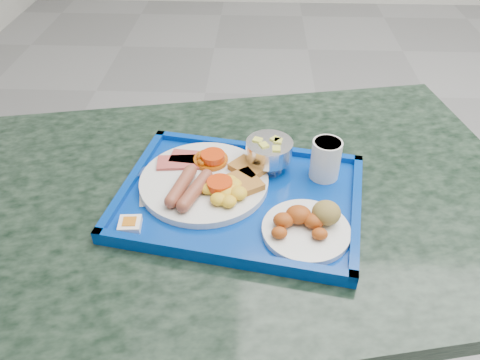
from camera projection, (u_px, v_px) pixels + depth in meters
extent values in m
cylinder|color=gray|center=(243.00, 303.00, 1.20)|extent=(0.11, 0.11, 0.67)
cube|color=black|center=(243.00, 200.00, 0.98)|extent=(1.31, 1.00, 0.04)
cube|color=#033398|center=(240.00, 199.00, 0.94)|extent=(0.52, 0.42, 0.02)
cube|color=#033398|center=(256.00, 147.00, 1.05)|extent=(0.47, 0.10, 0.01)
cube|color=#033398|center=(219.00, 254.00, 0.80)|extent=(0.47, 0.10, 0.01)
cube|color=#033398|center=(356.00, 210.00, 0.89)|extent=(0.08, 0.34, 0.01)
cube|color=#033398|center=(133.00, 178.00, 0.97)|extent=(0.08, 0.34, 0.01)
cylinder|color=silver|center=(204.00, 182.00, 0.96)|extent=(0.26, 0.26, 0.01)
cube|color=#CC5451|center=(191.00, 158.00, 1.00)|extent=(0.09, 0.06, 0.01)
cube|color=#CC5451|center=(179.00, 162.00, 0.99)|extent=(0.09, 0.05, 0.01)
cylinder|color=#B85307|center=(211.00, 160.00, 0.99)|extent=(0.07, 0.07, 0.01)
sphere|color=#B85307|center=(220.00, 153.00, 1.00)|extent=(0.01, 0.01, 0.01)
sphere|color=#B85307|center=(207.00, 158.00, 0.99)|extent=(0.01, 0.01, 0.01)
sphere|color=#B85307|center=(200.00, 162.00, 0.98)|extent=(0.01, 0.01, 0.01)
sphere|color=#B85307|center=(213.00, 152.00, 1.00)|extent=(0.01, 0.01, 0.01)
sphere|color=#B85307|center=(214.00, 150.00, 1.01)|extent=(0.01, 0.01, 0.01)
sphere|color=#B85307|center=(202.00, 164.00, 0.97)|extent=(0.01, 0.01, 0.01)
sphere|color=#B85307|center=(219.00, 161.00, 0.98)|extent=(0.01, 0.01, 0.01)
sphere|color=#B85307|center=(216.00, 162.00, 0.97)|extent=(0.01, 0.01, 0.01)
sphere|color=#B85307|center=(206.00, 155.00, 0.99)|extent=(0.01, 0.01, 0.01)
sphere|color=#B85307|center=(213.00, 157.00, 0.99)|extent=(0.01, 0.01, 0.01)
sphere|color=#B85307|center=(213.00, 156.00, 0.99)|extent=(0.01, 0.01, 0.01)
sphere|color=#B85307|center=(219.00, 162.00, 0.97)|extent=(0.01, 0.01, 0.01)
sphere|color=#B85307|center=(199.00, 158.00, 0.99)|extent=(0.01, 0.01, 0.01)
sphere|color=#B85307|center=(200.00, 156.00, 0.99)|extent=(0.01, 0.01, 0.01)
sphere|color=#B85307|center=(221.00, 157.00, 0.99)|extent=(0.01, 0.01, 0.01)
sphere|color=#B85307|center=(200.00, 163.00, 0.97)|extent=(0.01, 0.01, 0.01)
cube|color=#B2702C|center=(248.00, 168.00, 0.97)|extent=(0.08, 0.08, 0.01)
cube|color=#B2702C|center=(246.00, 182.00, 0.93)|extent=(0.08, 0.08, 0.01)
cylinder|color=brown|center=(181.00, 186.00, 0.91)|extent=(0.05, 0.10, 0.03)
cylinder|color=brown|center=(195.00, 190.00, 0.90)|extent=(0.06, 0.10, 0.03)
ellipsoid|color=yellow|center=(234.00, 185.00, 0.92)|extent=(0.03, 0.03, 0.02)
ellipsoid|color=yellow|center=(235.00, 187.00, 0.92)|extent=(0.02, 0.02, 0.01)
ellipsoid|color=yellow|center=(238.00, 193.00, 0.90)|extent=(0.03, 0.03, 0.02)
ellipsoid|color=yellow|center=(231.00, 190.00, 0.91)|extent=(0.03, 0.03, 0.02)
ellipsoid|color=yellow|center=(229.00, 201.00, 0.88)|extent=(0.03, 0.03, 0.02)
ellipsoid|color=yellow|center=(218.00, 199.00, 0.89)|extent=(0.03, 0.03, 0.02)
ellipsoid|color=yellow|center=(226.00, 192.00, 0.90)|extent=(0.03, 0.03, 0.02)
ellipsoid|color=yellow|center=(211.00, 190.00, 0.91)|extent=(0.02, 0.02, 0.01)
ellipsoid|color=yellow|center=(207.00, 188.00, 0.91)|extent=(0.03, 0.03, 0.02)
ellipsoid|color=yellow|center=(230.00, 181.00, 0.93)|extent=(0.03, 0.03, 0.02)
cylinder|color=red|center=(213.00, 157.00, 0.98)|extent=(0.05, 0.05, 0.01)
cylinder|color=red|center=(220.00, 184.00, 0.91)|extent=(0.05, 0.05, 0.01)
cylinder|color=silver|center=(306.00, 231.00, 0.85)|extent=(0.16, 0.16, 0.01)
ellipsoid|color=#A94713|center=(320.00, 234.00, 0.82)|extent=(0.03, 0.02, 0.02)
ellipsoid|color=#A94713|center=(314.00, 221.00, 0.84)|extent=(0.04, 0.03, 0.03)
ellipsoid|color=#A94713|center=(298.00, 214.00, 0.85)|extent=(0.05, 0.04, 0.03)
ellipsoid|color=#A94713|center=(284.00, 220.00, 0.84)|extent=(0.04, 0.03, 0.03)
ellipsoid|color=#A94713|center=(279.00, 233.00, 0.82)|extent=(0.03, 0.02, 0.02)
ellipsoid|color=olive|center=(326.00, 213.00, 0.85)|extent=(0.05, 0.05, 0.04)
cylinder|color=silver|center=(268.00, 166.00, 1.00)|extent=(0.06, 0.06, 0.01)
cylinder|color=silver|center=(269.00, 161.00, 0.99)|extent=(0.02, 0.02, 0.02)
cylinder|color=silver|center=(269.00, 150.00, 0.98)|extent=(0.10, 0.10, 0.04)
cube|color=#E7ED5A|center=(264.00, 147.00, 0.96)|extent=(0.02, 0.02, 0.01)
cube|color=#E7ED5A|center=(276.00, 151.00, 0.95)|extent=(0.02, 0.02, 0.01)
cube|color=#E7ED5A|center=(258.00, 142.00, 0.97)|extent=(0.02, 0.02, 0.01)
cube|color=#E7ED5A|center=(278.00, 143.00, 0.97)|extent=(0.02, 0.02, 0.01)
cube|color=#E7ED5A|center=(275.00, 141.00, 0.97)|extent=(0.02, 0.02, 0.01)
cylinder|color=white|center=(326.00, 159.00, 0.96)|extent=(0.06, 0.06, 0.09)
cylinder|color=orange|center=(328.00, 144.00, 0.93)|extent=(0.05, 0.05, 0.01)
cube|color=silver|center=(145.00, 183.00, 0.96)|extent=(0.05, 0.13, 0.00)
ellipsoid|color=silver|center=(163.00, 158.00, 1.02)|extent=(0.04, 0.05, 0.01)
cube|color=silver|center=(142.00, 182.00, 0.96)|extent=(0.04, 0.16, 0.00)
cube|color=white|center=(130.00, 224.00, 0.86)|extent=(0.04, 0.04, 0.01)
cube|color=orange|center=(129.00, 221.00, 0.85)|extent=(0.03, 0.03, 0.00)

